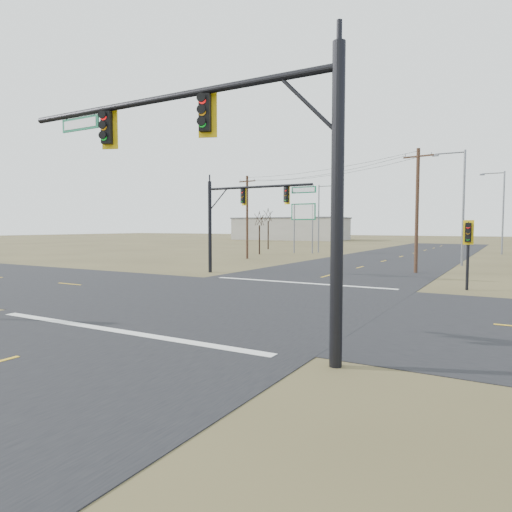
{
  "coord_description": "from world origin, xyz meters",
  "views": [
    {
      "loc": [
        11.63,
        -18.33,
        3.55
      ],
      "look_at": [
        0.55,
        1.0,
        2.09
      ],
      "focal_mm": 32.0,
      "sensor_mm": 36.0,
      "label": 1
    }
  ],
  "objects_px": {
    "utility_pole_far": "(247,216)",
    "streetlight_b": "(501,208)",
    "mast_arm_near": "(220,147)",
    "mast_arm_far": "(243,206)",
    "highway_sign": "(303,218)",
    "utility_pole_near": "(417,209)",
    "bare_tree_a": "(259,218)",
    "pedestal_signal_ne": "(468,238)",
    "streetlight_c": "(320,215)",
    "streetlight_a": "(461,201)",
    "bare_tree_b": "(268,214)"
  },
  "relations": [
    {
      "from": "utility_pole_far",
      "to": "streetlight_b",
      "type": "height_order",
      "value": "streetlight_b"
    },
    {
      "from": "mast_arm_near",
      "to": "mast_arm_far",
      "type": "height_order",
      "value": "mast_arm_near"
    },
    {
      "from": "utility_pole_far",
      "to": "highway_sign",
      "type": "distance_m",
      "value": 12.54
    },
    {
      "from": "mast_arm_near",
      "to": "highway_sign",
      "type": "bearing_deg",
      "value": 90.3
    },
    {
      "from": "utility_pole_near",
      "to": "bare_tree_a",
      "type": "bearing_deg",
      "value": 146.8
    },
    {
      "from": "pedestal_signal_ne",
      "to": "streetlight_c",
      "type": "relative_size",
      "value": 0.43
    },
    {
      "from": "pedestal_signal_ne",
      "to": "streetlight_c",
      "type": "bearing_deg",
      "value": 119.59
    },
    {
      "from": "utility_pole_far",
      "to": "highway_sign",
      "type": "relative_size",
      "value": 1.38
    },
    {
      "from": "streetlight_a",
      "to": "mast_arm_far",
      "type": "bearing_deg",
      "value": -121.3
    },
    {
      "from": "highway_sign",
      "to": "bare_tree_a",
      "type": "xyz_separation_m",
      "value": [
        -3.72,
        -5.14,
        -0.03
      ]
    },
    {
      "from": "mast_arm_near",
      "to": "streetlight_a",
      "type": "height_order",
      "value": "streetlight_a"
    },
    {
      "from": "streetlight_a",
      "to": "bare_tree_a",
      "type": "xyz_separation_m",
      "value": [
        -23.7,
        5.55,
        -1.22
      ]
    },
    {
      "from": "mast_arm_far",
      "to": "utility_pole_far",
      "type": "xyz_separation_m",
      "value": [
        -8.09,
        14.04,
        -0.34
      ]
    },
    {
      "from": "streetlight_c",
      "to": "utility_pole_far",
      "type": "bearing_deg",
      "value": -80.68
    },
    {
      "from": "pedestal_signal_ne",
      "to": "streetlight_a",
      "type": "height_order",
      "value": "streetlight_a"
    },
    {
      "from": "pedestal_signal_ne",
      "to": "bare_tree_a",
      "type": "bearing_deg",
      "value": 133.85
    },
    {
      "from": "utility_pole_near",
      "to": "bare_tree_b",
      "type": "relative_size",
      "value": 1.4
    },
    {
      "from": "mast_arm_near",
      "to": "utility_pole_near",
      "type": "distance_m",
      "value": 25.08
    },
    {
      "from": "pedestal_signal_ne",
      "to": "utility_pole_far",
      "type": "xyz_separation_m",
      "value": [
        -23.2,
        15.09,
        1.79
      ]
    },
    {
      "from": "streetlight_b",
      "to": "streetlight_c",
      "type": "distance_m",
      "value": 22.5
    },
    {
      "from": "mast_arm_far",
      "to": "streetlight_a",
      "type": "height_order",
      "value": "streetlight_a"
    },
    {
      "from": "utility_pole_near",
      "to": "mast_arm_far",
      "type": "bearing_deg",
      "value": -146.04
    },
    {
      "from": "bare_tree_a",
      "to": "highway_sign",
      "type": "bearing_deg",
      "value": 54.1
    },
    {
      "from": "mast_arm_far",
      "to": "pedestal_signal_ne",
      "type": "distance_m",
      "value": 15.29
    },
    {
      "from": "pedestal_signal_ne",
      "to": "highway_sign",
      "type": "distance_m",
      "value": 35.38
    },
    {
      "from": "pedestal_signal_ne",
      "to": "bare_tree_a",
      "type": "relative_size",
      "value": 0.68
    },
    {
      "from": "mast_arm_near",
      "to": "bare_tree_b",
      "type": "xyz_separation_m",
      "value": [
        -25.97,
        51.17,
        -0.45
      ]
    },
    {
      "from": "highway_sign",
      "to": "bare_tree_a",
      "type": "relative_size",
      "value": 1.13
    },
    {
      "from": "pedestal_signal_ne",
      "to": "streetlight_b",
      "type": "xyz_separation_m",
      "value": [
        0.51,
        37.47,
        2.94
      ]
    },
    {
      "from": "pedestal_signal_ne",
      "to": "streetlight_b",
      "type": "height_order",
      "value": "streetlight_b"
    },
    {
      "from": "mast_arm_near",
      "to": "streetlight_b",
      "type": "xyz_separation_m",
      "value": [
        5.57,
        54.16,
        0.04
      ]
    },
    {
      "from": "streetlight_c",
      "to": "bare_tree_a",
      "type": "xyz_separation_m",
      "value": [
        -5.2,
        -7.29,
        -0.52
      ]
    },
    {
      "from": "utility_pole_near",
      "to": "bare_tree_a",
      "type": "distance_m",
      "value": 25.75
    },
    {
      "from": "streetlight_a",
      "to": "streetlight_b",
      "type": "bearing_deg",
      "value": 90.83
    },
    {
      "from": "streetlight_b",
      "to": "bare_tree_b",
      "type": "bearing_deg",
      "value": 167.48
    },
    {
      "from": "utility_pole_far",
      "to": "streetlight_c",
      "type": "relative_size",
      "value": 1.0
    },
    {
      "from": "utility_pole_near",
      "to": "bare_tree_a",
      "type": "xyz_separation_m",
      "value": [
        -21.54,
        14.09,
        -0.31
      ]
    },
    {
      "from": "streetlight_c",
      "to": "bare_tree_b",
      "type": "relative_size",
      "value": 1.35
    },
    {
      "from": "mast_arm_near",
      "to": "streetlight_b",
      "type": "relative_size",
      "value": 1.12
    },
    {
      "from": "highway_sign",
      "to": "streetlight_a",
      "type": "bearing_deg",
      "value": -27.11
    },
    {
      "from": "mast_arm_near",
      "to": "utility_pole_near",
      "type": "height_order",
      "value": "utility_pole_near"
    },
    {
      "from": "pedestal_signal_ne",
      "to": "bare_tree_a",
      "type": "xyz_separation_m",
      "value": [
        -25.8,
        22.45,
        1.66
      ]
    },
    {
      "from": "streetlight_a",
      "to": "streetlight_c",
      "type": "relative_size",
      "value": 1.14
    },
    {
      "from": "streetlight_a",
      "to": "bare_tree_a",
      "type": "distance_m",
      "value": 24.37
    },
    {
      "from": "bare_tree_a",
      "to": "bare_tree_b",
      "type": "relative_size",
      "value": 0.86
    },
    {
      "from": "mast_arm_near",
      "to": "streetlight_a",
      "type": "xyz_separation_m",
      "value": [
        2.95,
        33.59,
        -0.02
      ]
    },
    {
      "from": "bare_tree_a",
      "to": "utility_pole_far",
      "type": "bearing_deg",
      "value": -70.48
    },
    {
      "from": "bare_tree_a",
      "to": "bare_tree_b",
      "type": "xyz_separation_m",
      "value": [
        -5.22,
        12.03,
        0.79
      ]
    },
    {
      "from": "bare_tree_a",
      "to": "streetlight_c",
      "type": "bearing_deg",
      "value": 54.5
    },
    {
      "from": "mast_arm_far",
      "to": "highway_sign",
      "type": "height_order",
      "value": "mast_arm_far"
    }
  ]
}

